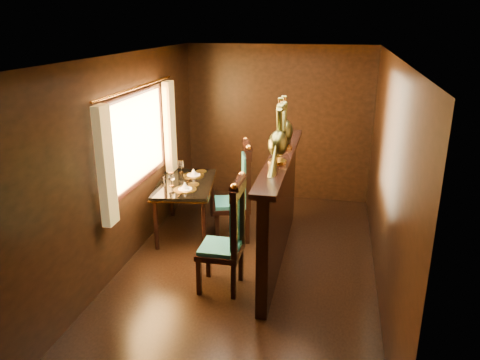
{
  "coord_description": "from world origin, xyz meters",
  "views": [
    {
      "loc": [
        0.95,
        -4.94,
        2.87
      ],
      "look_at": [
        -0.19,
        0.41,
        0.98
      ],
      "focal_mm": 35.0,
      "sensor_mm": 36.0,
      "label": 1
    }
  ],
  "objects_px": {
    "peacock_right": "(285,121)",
    "chair_left": "(231,232)",
    "peacock_left": "(278,132)",
    "dining_table": "(185,187)",
    "chair_right": "(241,188)"
  },
  "relations": [
    {
      "from": "peacock_right",
      "to": "chair_left",
      "type": "bearing_deg",
      "value": -111.38
    },
    {
      "from": "peacock_left",
      "to": "peacock_right",
      "type": "distance_m",
      "value": 0.63
    },
    {
      "from": "dining_table",
      "to": "chair_right",
      "type": "distance_m",
      "value": 0.79
    },
    {
      "from": "dining_table",
      "to": "chair_left",
      "type": "distance_m",
      "value": 1.63
    },
    {
      "from": "chair_left",
      "to": "chair_right",
      "type": "height_order",
      "value": "chair_right"
    },
    {
      "from": "peacock_left",
      "to": "dining_table",
      "type": "bearing_deg",
      "value": 147.77
    },
    {
      "from": "dining_table",
      "to": "peacock_left",
      "type": "xyz_separation_m",
      "value": [
        1.38,
        -0.87,
        1.04
      ]
    },
    {
      "from": "chair_left",
      "to": "peacock_left",
      "type": "xyz_separation_m",
      "value": [
        0.42,
        0.45,
        1.02
      ]
    },
    {
      "from": "chair_right",
      "to": "peacock_left",
      "type": "xyz_separation_m",
      "value": [
        0.59,
        -0.85,
        0.99
      ]
    },
    {
      "from": "dining_table",
      "to": "peacock_left",
      "type": "distance_m",
      "value": 1.93
    },
    {
      "from": "dining_table",
      "to": "chair_right",
      "type": "xyz_separation_m",
      "value": [
        0.79,
        -0.02,
        0.05
      ]
    },
    {
      "from": "chair_right",
      "to": "peacock_left",
      "type": "distance_m",
      "value": 1.44
    },
    {
      "from": "chair_right",
      "to": "peacock_right",
      "type": "height_order",
      "value": "peacock_right"
    },
    {
      "from": "chair_right",
      "to": "peacock_left",
      "type": "height_order",
      "value": "peacock_left"
    },
    {
      "from": "peacock_right",
      "to": "dining_table",
      "type": "bearing_deg",
      "value": 170.12
    }
  ]
}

